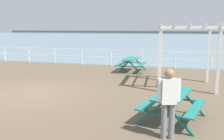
# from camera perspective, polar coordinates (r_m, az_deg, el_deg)

# --- Properties ---
(ground_plane) EXTENTS (30.00, 24.00, 0.20)m
(ground_plane) POSITION_cam_1_polar(r_m,az_deg,el_deg) (10.47, -17.77, -5.62)
(ground_plane) COLOR brown
(sea_band) EXTENTS (142.00, 90.00, 0.01)m
(sea_band) POSITION_cam_1_polar(r_m,az_deg,el_deg) (61.45, 10.53, 7.15)
(sea_band) COLOR gray
(sea_band) RESTS_ON ground
(distant_shoreline) EXTENTS (142.00, 6.00, 1.80)m
(distant_shoreline) POSITION_cam_1_polar(r_m,az_deg,el_deg) (104.32, 12.76, 8.06)
(distant_shoreline) COLOR #4C4C47
(distant_shoreline) RESTS_ON ground
(seaward_railing) EXTENTS (23.07, 0.07, 1.08)m
(seaward_railing) POSITION_cam_1_polar(r_m,az_deg,el_deg) (17.20, -3.59, 3.59)
(seaward_railing) COLOR white
(seaward_railing) RESTS_ON ground
(picnic_table_near_left) EXTENTS (1.88, 2.10, 0.80)m
(picnic_table_near_left) POSITION_cam_1_polar(r_m,az_deg,el_deg) (7.23, 13.50, -6.63)
(picnic_table_near_left) COLOR #1E7A70
(picnic_table_near_left) RESTS_ON ground
(picnic_table_near_right) EXTENTS (1.54, 1.80, 0.80)m
(picnic_table_near_right) POSITION_cam_1_polar(r_m,az_deg,el_deg) (14.73, 4.33, 1.88)
(picnic_table_near_right) COLOR #1E7A70
(picnic_table_near_right) RESTS_ON ground
(visitor) EXTENTS (0.51, 0.31, 1.66)m
(visitor) POSITION_cam_1_polar(r_m,az_deg,el_deg) (5.95, 12.62, -6.48)
(visitor) COLOR slate
(visitor) RESTS_ON ground
(lattice_pergola) EXTENTS (2.61, 2.73, 2.70)m
(lattice_pergola) POSITION_cam_1_polar(r_m,az_deg,el_deg) (11.28, 16.52, 6.32)
(lattice_pergola) COLOR white
(lattice_pergola) RESTS_ON ground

